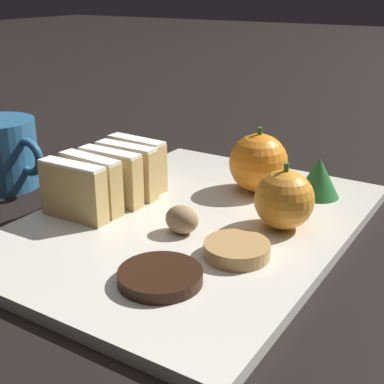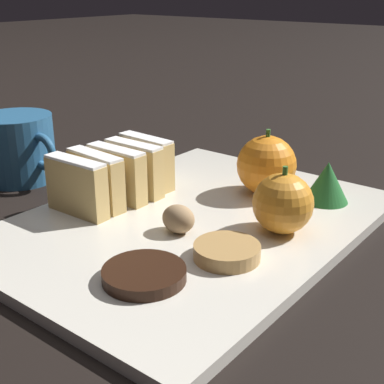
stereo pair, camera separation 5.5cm
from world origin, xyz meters
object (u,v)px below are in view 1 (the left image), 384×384
object	(u,v)px
coffee_mug	(0,154)
walnut	(182,219)
orange_far	(258,163)
chocolate_cookie	(160,276)
orange_near	(284,200)

from	to	relation	value
coffee_mug	walnut	bearing A→B (deg)	-2.97
orange_far	coffee_mug	distance (m)	0.32
walnut	chocolate_cookie	xyz separation A→B (m)	(0.04, -0.09, -0.01)
orange_far	chocolate_cookie	xyz separation A→B (m)	(0.02, -0.23, -0.03)
orange_near	walnut	size ratio (longest dim) A/B	1.98
chocolate_cookie	coffee_mug	distance (m)	0.34
orange_near	orange_far	bearing A→B (deg)	129.87
orange_far	coffee_mug	size ratio (longest dim) A/B	0.62
walnut	chocolate_cookie	distance (m)	0.10
coffee_mug	orange_far	bearing A→B (deg)	23.69
chocolate_cookie	coffee_mug	bearing A→B (deg)	162.02
orange_near	chocolate_cookie	xyz separation A→B (m)	(-0.04, -0.15, -0.02)
chocolate_cookie	coffee_mug	size ratio (longest dim) A/B	0.57
coffee_mug	orange_near	bearing A→B (deg)	7.81
orange_near	walnut	xyz separation A→B (m)	(-0.08, -0.06, -0.02)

